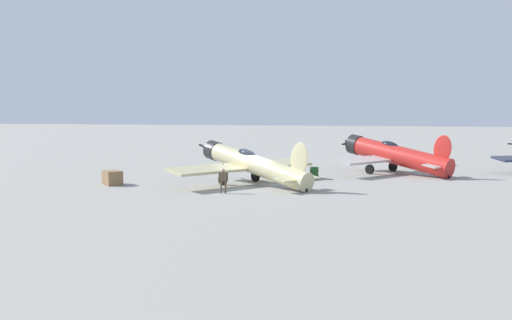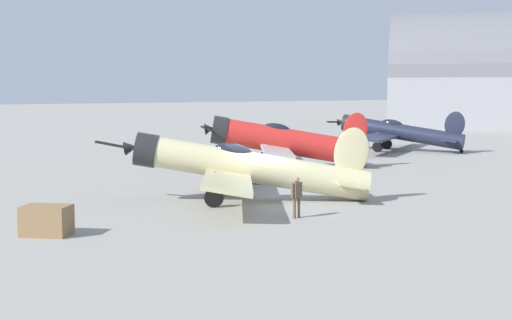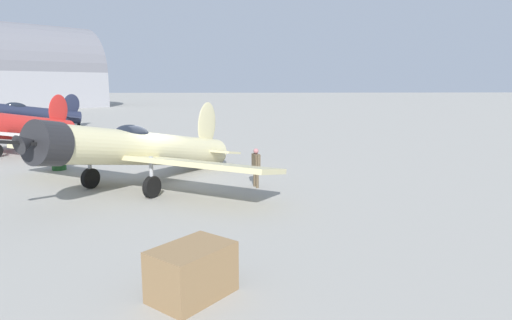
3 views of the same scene
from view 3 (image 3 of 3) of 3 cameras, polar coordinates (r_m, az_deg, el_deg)
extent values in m
plane|color=gray|center=(18.48, -13.54, -3.01)|extent=(400.00, 400.00, 0.00)
cylinder|color=beige|center=(18.22, -13.72, 1.43)|extent=(6.17, 9.20, 2.93)
cylinder|color=#232326|center=(14.95, -25.83, 1.97)|extent=(1.80, 1.69, 1.56)
cone|color=#232326|center=(14.56, -27.90, 2.06)|extent=(0.84, 0.85, 0.68)
cube|color=black|center=(14.48, -28.39, 1.98)|extent=(2.09, 2.25, 0.58)
ellipsoid|color=black|center=(17.41, -15.95, 3.37)|extent=(1.56, 1.93, 0.95)
cube|color=#C6BC89|center=(17.39, -16.26, 0.37)|extent=(11.60, 7.90, 0.49)
ellipsoid|color=beige|center=(21.38, -6.48, 4.67)|extent=(1.04, 1.65, 2.40)
cube|color=#C6BC89|center=(21.37, -6.71, 1.26)|extent=(3.49, 2.68, 0.28)
cylinder|color=#999BA0|center=(15.97, -13.61, -1.52)|extent=(0.14, 0.14, 1.11)
cylinder|color=black|center=(16.09, -13.53, -3.46)|extent=(0.58, 0.79, 0.80)
cylinder|color=#999BA0|center=(18.16, -21.05, -0.55)|extent=(0.14, 0.14, 1.11)
cylinder|color=black|center=(18.26, -20.95, -2.27)|extent=(0.58, 0.79, 0.80)
cylinder|color=black|center=(22.13, -5.52, -0.30)|extent=(0.23, 0.29, 0.28)
cylinder|color=red|center=(30.43, -30.28, 3.86)|extent=(6.16, 8.97, 3.10)
ellipsoid|color=red|center=(32.63, -24.58, 5.96)|extent=(1.03, 1.65, 2.39)
cube|color=#BCB7B2|center=(32.60, -24.70, 3.67)|extent=(3.49, 2.67, 0.28)
cylinder|color=black|center=(33.16, -23.56, 2.32)|extent=(0.23, 0.29, 0.28)
cylinder|color=#1E2338|center=(45.08, -27.81, 5.49)|extent=(8.30, 6.24, 2.50)
ellipsoid|color=black|center=(44.90, -29.03, 6.21)|extent=(1.90, 1.63, 0.91)
cube|color=#282D42|center=(44.92, -29.17, 5.14)|extent=(8.91, 11.88, 0.42)
ellipsoid|color=#1E2338|center=(45.85, -23.12, 6.76)|extent=(1.52, 1.10, 2.17)
cube|color=#282D42|center=(45.86, -23.26, 5.31)|extent=(2.84, 3.43, 0.25)
cylinder|color=#999BA0|center=(43.37, -29.55, 4.53)|extent=(0.14, 0.14, 1.08)
cylinder|color=black|center=(43.42, -29.49, 3.82)|extent=(0.77, 0.62, 0.80)
cylinder|color=#999BA0|center=(46.36, -30.08, 4.75)|extent=(0.14, 0.14, 1.08)
cylinder|color=black|center=(46.40, -30.03, 4.08)|extent=(0.77, 0.62, 0.80)
cylinder|color=black|center=(46.11, -22.29, 4.32)|extent=(0.29, 0.24, 0.28)
cylinder|color=brown|center=(17.37, -0.18, -2.23)|extent=(0.11, 0.11, 0.78)
cylinder|color=brown|center=(17.12, 0.18, -2.41)|extent=(0.11, 0.11, 0.78)
cube|color=brown|center=(17.12, 0.00, -0.12)|extent=(0.34, 0.47, 0.56)
sphere|color=#AA686B|center=(17.05, 0.00, 1.19)|extent=(0.21, 0.21, 0.21)
cylinder|color=brown|center=(17.35, -0.33, 0.07)|extent=(0.08, 0.08, 0.52)
cylinder|color=brown|center=(16.88, 0.34, -0.21)|extent=(0.08, 0.08, 0.52)
cube|color=olive|center=(8.66, -8.43, -14.34)|extent=(1.80, 1.86, 1.01)
cylinder|color=#19471E|center=(22.79, -24.54, -0.01)|extent=(0.65, 0.65, 0.95)
torus|color=#19471E|center=(22.76, -24.58, 0.46)|extent=(0.69, 0.69, 0.04)
torus|color=#19471E|center=(22.82, -24.51, -0.48)|extent=(0.69, 0.69, 0.04)
cube|color=#939399|center=(85.54, -29.84, 7.95)|extent=(31.80, 31.25, 6.11)
cylinder|color=slate|center=(85.56, -30.01, 9.99)|extent=(31.80, 31.25, 16.48)
camera|label=1|loc=(44.87, 47.28, 8.01)|focal=39.58mm
camera|label=2|loc=(23.42, 85.25, 2.93)|focal=51.83mm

